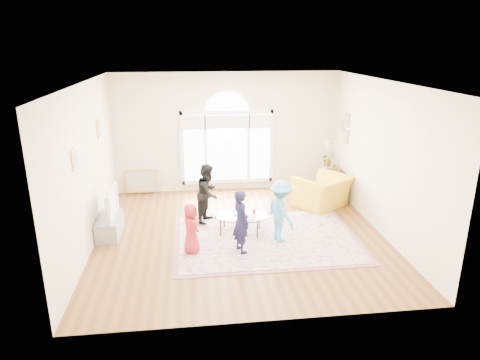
{
  "coord_description": "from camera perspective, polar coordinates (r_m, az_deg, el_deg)",
  "views": [
    {
      "loc": [
        -1.0,
        -8.28,
        3.94
      ],
      "look_at": [
        0.03,
        0.3,
        1.13
      ],
      "focal_mm": 32.0,
      "sensor_mm": 36.0,
      "label": 1
    }
  ],
  "objects": [
    {
      "name": "child_black",
      "position": [
        9.63,
        -4.29,
        -1.76
      ],
      "size": [
        0.73,
        0.8,
        1.34
      ],
      "primitive_type": "imported",
      "rotation": [
        0.0,
        0.0,
        1.14
      ],
      "color": "black",
      "rests_on": "area_rug"
    },
    {
      "name": "tv_console",
      "position": [
        9.51,
        -16.97,
        -5.9
      ],
      "size": [
        0.45,
        1.0,
        0.42
      ],
      "primitive_type": "cube",
      "color": "gray",
      "rests_on": "ground"
    },
    {
      "name": "side_cabinet",
      "position": [
        11.58,
        12.56,
        -0.5
      ],
      "size": [
        0.4,
        0.5,
        0.7
      ],
      "primitive_type": "cube",
      "color": "black",
      "rests_on": "ground"
    },
    {
      "name": "area_rug",
      "position": [
        9.04,
        3.5,
        -7.77
      ],
      "size": [
        3.6,
        2.6,
        0.02
      ],
      "primitive_type": "cube",
      "color": "beige",
      "rests_on": "ground"
    },
    {
      "name": "child_blue",
      "position": [
        8.73,
        5.47,
        -4.13
      ],
      "size": [
        0.72,
        0.94,
        1.28
      ],
      "primitive_type": "imported",
      "rotation": [
        0.0,
        0.0,
        1.9
      ],
      "color": "#4EA3D0",
      "rests_on": "area_rug"
    },
    {
      "name": "child_red",
      "position": [
        8.32,
        -6.54,
        -6.39
      ],
      "size": [
        0.45,
        0.56,
        1.0
      ],
      "primitive_type": "imported",
      "rotation": [
        0.0,
        0.0,
        1.26
      ],
      "color": "#B3252A",
      "rests_on": "area_rug"
    },
    {
      "name": "coffee_table",
      "position": [
        9.12,
        0.04,
        -4.8
      ],
      "size": [
        1.38,
        1.06,
        0.54
      ],
      "rotation": [
        0.0,
        0.0,
        -0.26
      ],
      "color": "silver",
      "rests_on": "ground"
    },
    {
      "name": "child_navy",
      "position": [
        8.23,
        0.13,
        -5.55
      ],
      "size": [
        0.44,
        0.53,
        1.26
      ],
      "primitive_type": "imported",
      "rotation": [
        0.0,
        0.0,
        1.93
      ],
      "color": "#161638",
      "rests_on": "area_rug"
    },
    {
      "name": "television",
      "position": [
        9.32,
        -17.21,
        -3.01
      ],
      "size": [
        0.17,
        1.05,
        0.61
      ],
      "color": "black",
      "rests_on": "tv_console"
    },
    {
      "name": "plant_pedestal",
      "position": [
        11.98,
        11.46,
        0.21
      ],
      "size": [
        0.2,
        0.2,
        0.7
      ],
      "primitive_type": "cylinder",
      "color": "white",
      "rests_on": "ground"
    },
    {
      "name": "room_shell",
      "position": [
        11.4,
        -1.64,
        6.0
      ],
      "size": [
        6.0,
        6.0,
        6.0
      ],
      "color": "beige",
      "rests_on": "ground"
    },
    {
      "name": "armchair",
      "position": [
        10.8,
        10.91,
        -1.51
      ],
      "size": [
        1.59,
        1.55,
        0.78
      ],
      "primitive_type": "imported",
      "rotation": [
        0.0,
        0.0,
        3.74
      ],
      "color": "yellow",
      "rests_on": "ground"
    },
    {
      "name": "floor_lamp",
      "position": [
        11.3,
        11.6,
        4.04
      ],
      "size": [
        0.31,
        0.31,
        1.51
      ],
      "color": "black",
      "rests_on": "ground"
    },
    {
      "name": "potted_plant",
      "position": [
        11.83,
        11.63,
        2.72
      ],
      "size": [
        0.41,
        0.37,
        0.39
      ],
      "primitive_type": "imported",
      "rotation": [
        0.0,
        0.0,
        0.21
      ],
      "color": "#33722D",
      "rests_on": "plant_pedestal"
    },
    {
      "name": "rug_border",
      "position": [
        9.04,
        3.5,
        -7.8
      ],
      "size": [
        3.8,
        2.8,
        0.01
      ],
      "primitive_type": "cube",
      "color": "#8D5557",
      "rests_on": "ground"
    },
    {
      "name": "ground",
      "position": [
        9.22,
        0.02,
        -7.28
      ],
      "size": [
        6.0,
        6.0,
        0.0
      ],
      "primitive_type": "plane",
      "color": "brown",
      "rests_on": "ground"
    },
    {
      "name": "leaning_picture",
      "position": [
        11.93,
        -12.96,
        -1.76
      ],
      "size": [
        0.8,
        0.14,
        0.62
      ],
      "primitive_type": "cube",
      "rotation": [
        -0.14,
        0.0,
        0.0
      ],
      "color": "tan",
      "rests_on": "ground"
    }
  ]
}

